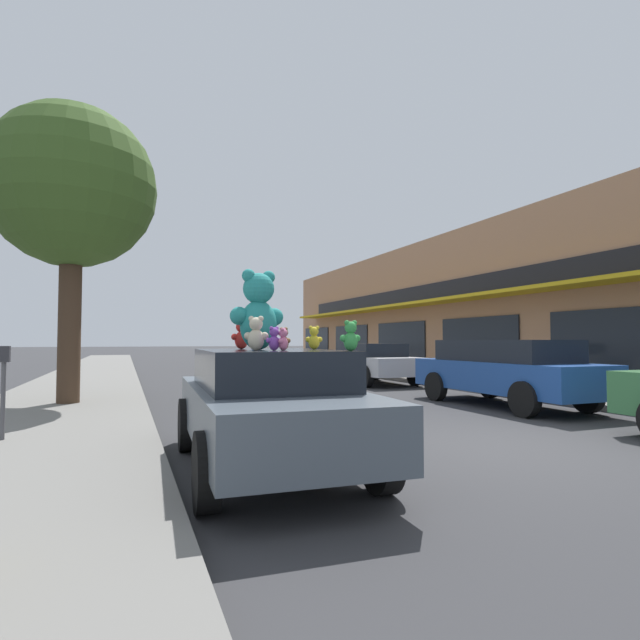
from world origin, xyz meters
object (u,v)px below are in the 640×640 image
(teddy_bear_brown, at_px, (284,339))
(plush_art_car, at_px, (268,403))
(street_tree, at_px, (72,188))
(parking_meter, at_px, (3,380))
(teddy_bear_blue, at_px, (256,338))
(parked_car_far_center, at_px, (504,369))
(teddy_bear_red, at_px, (241,335))
(teddy_bear_green, at_px, (351,336))
(teddy_bear_yellow, at_px, (314,338))
(teddy_bear_cream, at_px, (256,334))
(parked_car_far_right, at_px, (371,362))
(teddy_bear_purple, at_px, (274,339))
(teddy_bear_pink, at_px, (283,340))
(teddy_bear_giant, at_px, (258,311))

(teddy_bear_brown, bearing_deg, plush_art_car, -0.67)
(street_tree, bearing_deg, parking_meter, -95.56)
(teddy_bear_blue, height_order, parked_car_far_center, teddy_bear_blue)
(teddy_bear_red, bearing_deg, teddy_bear_green, 101.73)
(teddy_bear_yellow, relative_size, teddy_bear_red, 0.79)
(teddy_bear_cream, xyz_separation_m, parked_car_far_right, (6.71, 10.26, -0.81))
(parked_car_far_center, bearing_deg, street_tree, 161.85)
(teddy_bear_green, relative_size, teddy_bear_purple, 1.21)
(teddy_bear_yellow, bearing_deg, parked_car_far_center, -134.42)
(parking_meter, bearing_deg, teddy_bear_yellow, -29.27)
(teddy_bear_yellow, height_order, teddy_bear_blue, teddy_bear_yellow)
(teddy_bear_pink, bearing_deg, teddy_bear_red, -135.44)
(parked_car_far_center, height_order, parking_meter, parked_car_far_center)
(teddy_bear_brown, relative_size, parked_car_far_center, 0.05)
(teddy_bear_yellow, bearing_deg, teddy_bear_green, 105.25)
(parked_car_far_center, xyz_separation_m, street_tree, (-9.18, 3.01, 4.00))
(parked_car_far_center, distance_m, parked_car_far_right, 6.58)
(teddy_bear_cream, relative_size, teddy_bear_pink, 1.54)
(teddy_bear_cream, xyz_separation_m, street_tree, (-2.48, 6.70, 3.27))
(plush_art_car, height_order, teddy_bear_blue, teddy_bear_blue)
(teddy_bear_giant, bearing_deg, teddy_bear_purple, 80.89)
(parking_meter, bearing_deg, teddy_bear_giant, -35.53)
(teddy_bear_brown, bearing_deg, teddy_bear_giant, 6.01)
(teddy_bear_giant, height_order, parked_car_far_center, teddy_bear_giant)
(parking_meter, bearing_deg, teddy_bear_cream, -41.33)
(plush_art_car, relative_size, street_tree, 0.64)
(teddy_bear_green, height_order, teddy_bear_purple, teddy_bear_green)
(teddy_bear_yellow, xyz_separation_m, street_tree, (-3.33, 6.25, 3.32))
(teddy_bear_pink, xyz_separation_m, street_tree, (-2.74, 6.86, 3.34))
(plush_art_car, relative_size, teddy_bear_cream, 10.98)
(teddy_bear_giant, height_order, teddy_bear_red, teddy_bear_giant)
(teddy_bear_giant, xyz_separation_m, parked_car_far_center, (6.59, 3.30, -1.00))
(teddy_bear_yellow, height_order, parked_car_far_center, teddy_bear_yellow)
(teddy_bear_giant, distance_m, teddy_bear_pink, 0.66)
(teddy_bear_giant, distance_m, teddy_bear_blue, 0.96)
(teddy_bear_giant, height_order, teddy_bear_blue, teddy_bear_giant)
(teddy_bear_blue, bearing_deg, teddy_bear_cream, 125.96)
(teddy_bear_yellow, relative_size, teddy_bear_blue, 1.02)
(parked_car_far_right, bearing_deg, teddy_bear_pink, -121.73)
(teddy_bear_brown, xyz_separation_m, teddy_bear_blue, (-0.00, 1.26, 0.01))
(teddy_bear_red, xyz_separation_m, teddy_bear_green, (0.78, -1.65, -0.03))
(teddy_bear_yellow, relative_size, parking_meter, 0.23)
(teddy_bear_purple, distance_m, parking_meter, 4.09)
(teddy_bear_pink, height_order, parking_meter, teddy_bear_pink)
(street_tree, bearing_deg, teddy_bear_blue, -62.69)
(teddy_bear_red, distance_m, parked_car_far_right, 11.48)
(teddy_bear_brown, relative_size, teddy_bear_blue, 0.90)
(teddy_bear_yellow, xyz_separation_m, teddy_bear_cream, (-0.85, -0.44, 0.04))
(teddy_bear_brown, relative_size, street_tree, 0.04)
(teddy_bear_yellow, bearing_deg, teddy_bear_pink, 62.35)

